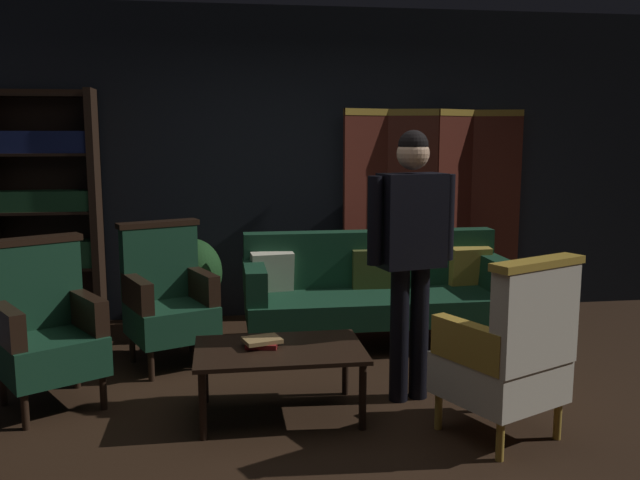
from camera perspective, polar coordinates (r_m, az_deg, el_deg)
ground_plane at (r=4.20m, az=1.64°, el=-14.63°), size 10.00×10.00×0.00m
back_wall at (r=6.29m, az=-2.20°, el=6.38°), size 7.20×0.10×2.80m
folding_screen at (r=6.41m, az=9.41°, el=2.60°), size 1.73×0.29×1.90m
bookshelf at (r=6.20m, az=-22.11°, el=2.49°), size 0.90×0.32×2.05m
velvet_couch at (r=5.53m, az=4.67°, el=-3.92°), size 2.12×0.78×0.88m
coffee_table at (r=4.10m, az=-3.42°, el=-9.65°), size 1.00×0.64×0.42m
armchair_gilt_accent at (r=3.90m, az=15.60°, el=-9.18°), size 0.77×0.77×1.04m
armchair_wing_left at (r=5.09m, az=-12.67°, el=-4.80°), size 0.76×0.75×1.04m
armchair_wing_right at (r=4.55m, az=-22.06°, el=-6.89°), size 0.79×0.79×1.04m
standing_figure at (r=4.23m, az=7.67°, el=-0.05°), size 0.58×0.29×1.70m
potted_plant at (r=5.89m, az=-10.67°, el=-3.16°), size 0.51×0.51×0.80m
book_red_leather at (r=4.11m, az=-4.89°, el=-8.73°), size 0.21×0.18×0.03m
book_tan_leather at (r=4.10m, az=-4.89°, el=-8.37°), size 0.25×0.21×0.02m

